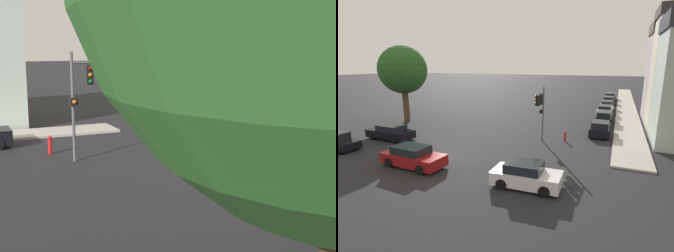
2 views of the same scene
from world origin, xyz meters
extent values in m
plane|color=black|center=(0.00, 0.00, 0.00)|extent=(300.00, 300.00, 0.00)
cube|color=#ADA89E|center=(13.51, 32.71, 0.07)|extent=(2.85, 60.00, 0.14)
cylinder|color=#4C3823|center=(-11.75, 8.71, 2.09)|extent=(0.71, 0.71, 4.18)
sphere|color=#285623|center=(-11.75, 8.71, 6.30)|extent=(5.66, 5.66, 5.66)
cylinder|color=#515456|center=(6.00, 7.12, 2.51)|extent=(0.14, 0.14, 5.03)
cylinder|color=#515456|center=(5.96, 5.92, 4.53)|extent=(0.18, 2.40, 0.10)
cube|color=black|center=(5.98, 6.32, 3.98)|extent=(0.31, 0.31, 0.90)
sphere|color=#590F0F|center=(5.79, 6.33, 4.28)|extent=(0.20, 0.20, 0.20)
sphere|color=#99660F|center=(5.79, 6.33, 3.98)|extent=(0.20, 0.20, 0.20)
sphere|color=#0F511E|center=(5.79, 6.33, 3.68)|extent=(0.20, 0.20, 0.20)
cube|color=black|center=(5.95, 5.52, 3.98)|extent=(0.31, 0.31, 0.90)
sphere|color=red|center=(5.76, 5.53, 4.28)|extent=(0.20, 0.20, 0.20)
sphere|color=#99660F|center=(5.76, 5.53, 3.98)|extent=(0.20, 0.20, 0.20)
sphere|color=#0F511E|center=(5.76, 5.53, 3.68)|extent=(0.20, 0.20, 0.20)
cube|color=black|center=(5.82, 7.13, 2.80)|extent=(0.23, 0.36, 0.35)
sphere|color=orange|center=(5.68, 7.13, 2.80)|extent=(0.18, 0.18, 0.18)
cube|color=maroon|center=(-0.56, -2.46, 0.56)|extent=(4.65, 2.11, 0.76)
cube|color=black|center=(-0.75, -2.45, 1.21)|extent=(2.45, 1.77, 0.53)
cylinder|color=black|center=(0.89, -1.65, 0.34)|extent=(0.69, 0.25, 0.68)
cylinder|color=black|center=(0.80, -3.42, 0.34)|extent=(0.69, 0.25, 0.68)
cylinder|color=black|center=(-1.93, -1.50, 0.34)|extent=(0.69, 0.25, 0.68)
cylinder|color=black|center=(-2.02, -3.27, 0.34)|extent=(0.69, 0.25, 0.68)
cube|color=silver|center=(7.69, -2.31, 0.57)|extent=(4.07, 2.02, 0.78)
cube|color=black|center=(7.53, -2.32, 1.22)|extent=(2.15, 1.71, 0.53)
cylinder|color=black|center=(8.89, -1.39, 0.33)|extent=(0.66, 0.25, 0.65)
cylinder|color=black|center=(8.96, -3.13, 0.33)|extent=(0.66, 0.25, 0.65)
cylinder|color=black|center=(6.41, -1.49, 0.33)|extent=(0.66, 0.25, 0.65)
cylinder|color=black|center=(6.49, -3.23, 0.33)|extent=(0.66, 0.25, 0.65)
cylinder|color=black|center=(-8.00, -1.23, 0.33)|extent=(0.65, 0.22, 0.65)
cube|color=black|center=(-7.47, 2.02, 0.54)|extent=(4.63, 2.05, 0.73)
cube|color=black|center=(-7.28, 2.01, 1.16)|extent=(2.43, 1.75, 0.50)
cylinder|color=black|center=(-8.91, 1.16, 0.33)|extent=(0.66, 0.24, 0.65)
cylinder|color=black|center=(-8.85, 2.96, 0.33)|extent=(0.66, 0.24, 0.65)
cylinder|color=black|center=(-6.08, 1.08, 0.33)|extent=(0.66, 0.24, 0.65)
cylinder|color=black|center=(-6.02, 2.87, 0.33)|extent=(0.66, 0.24, 0.65)
cube|color=black|center=(10.78, 11.35, 0.57)|extent=(1.81, 4.01, 0.78)
cube|color=black|center=(10.78, 11.19, 1.20)|extent=(1.59, 2.09, 0.46)
cylinder|color=black|center=(9.93, 12.59, 0.33)|extent=(0.22, 0.66, 0.66)
cylinder|color=black|center=(11.63, 12.59, 0.33)|extent=(0.22, 0.66, 0.66)
cylinder|color=black|center=(9.93, 10.11, 0.33)|extent=(0.22, 0.66, 0.66)
cylinder|color=black|center=(11.63, 10.11, 0.33)|extent=(0.22, 0.66, 0.66)
cube|color=black|center=(10.82, 17.18, 0.59)|extent=(1.77, 4.66, 0.79)
cube|color=black|center=(10.81, 16.99, 1.24)|extent=(1.54, 2.43, 0.51)
cylinder|color=black|center=(10.03, 18.62, 0.35)|extent=(0.23, 0.70, 0.69)
cylinder|color=black|center=(11.63, 18.60, 0.35)|extent=(0.23, 0.70, 0.69)
cylinder|color=black|center=(10.00, 15.75, 0.35)|extent=(0.23, 0.70, 0.69)
cylinder|color=black|center=(11.60, 15.73, 0.35)|extent=(0.23, 0.70, 0.69)
cube|color=silver|center=(10.65, 22.50, 0.57)|extent=(1.96, 4.45, 0.76)
cube|color=black|center=(10.64, 22.32, 1.18)|extent=(1.67, 2.34, 0.47)
cylinder|color=black|center=(9.85, 23.89, 0.33)|extent=(0.25, 0.68, 0.67)
cylinder|color=black|center=(11.54, 23.82, 0.33)|extent=(0.25, 0.68, 0.67)
cylinder|color=black|center=(9.75, 21.17, 0.33)|extent=(0.25, 0.68, 0.67)
cylinder|color=black|center=(11.44, 21.11, 0.33)|extent=(0.25, 0.68, 0.67)
cube|color=#B7B7BC|center=(10.64, 27.45, 0.53)|extent=(2.05, 4.11, 0.72)
cube|color=black|center=(10.65, 27.29, 1.16)|extent=(1.75, 2.16, 0.54)
cylinder|color=black|center=(9.70, 28.67, 0.31)|extent=(0.24, 0.63, 0.62)
cylinder|color=black|center=(11.49, 28.74, 0.31)|extent=(0.24, 0.63, 0.62)
cylinder|color=black|center=(9.79, 26.17, 0.31)|extent=(0.24, 0.63, 0.62)
cylinder|color=black|center=(11.58, 26.23, 0.31)|extent=(0.24, 0.63, 0.62)
cube|color=black|center=(10.66, 33.42, 0.51)|extent=(1.84, 4.55, 0.65)
cube|color=black|center=(10.66, 33.24, 1.13)|extent=(1.62, 2.37, 0.59)
cylinder|color=black|center=(9.81, 34.83, 0.35)|extent=(0.22, 0.69, 0.69)
cylinder|color=black|center=(11.53, 34.83, 0.35)|extent=(0.22, 0.69, 0.69)
cylinder|color=black|center=(9.80, 32.01, 0.35)|extent=(0.22, 0.69, 0.69)
cylinder|color=black|center=(11.52, 32.01, 0.35)|extent=(0.22, 0.69, 0.69)
cube|color=black|center=(10.66, 39.69, 0.55)|extent=(1.89, 4.59, 0.75)
cube|color=black|center=(10.66, 39.50, 1.16)|extent=(1.65, 2.39, 0.47)
cylinder|color=black|center=(9.80, 41.11, 0.32)|extent=(0.23, 0.64, 0.64)
cylinder|color=black|center=(11.54, 41.10, 0.32)|extent=(0.23, 0.64, 0.64)
cylinder|color=black|center=(9.78, 38.28, 0.32)|extent=(0.23, 0.64, 0.64)
cylinder|color=black|center=(11.52, 38.26, 0.32)|extent=(0.23, 0.64, 0.64)
cylinder|color=red|center=(7.97, 7.85, 0.38)|extent=(0.20, 0.20, 0.75)
sphere|color=red|center=(7.97, 7.85, 0.81)|extent=(0.22, 0.22, 0.22)
camera|label=1|loc=(-14.88, 12.26, 5.28)|focal=50.00mm
camera|label=2|loc=(12.16, -15.74, 7.03)|focal=28.00mm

